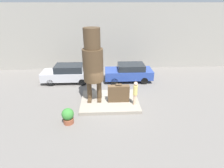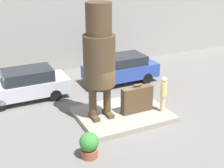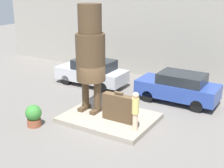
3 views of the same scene
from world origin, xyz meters
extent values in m
plane|color=slate|center=(0.00, 0.00, 0.00)|extent=(60.00, 60.00, 0.00)
cube|color=gray|center=(0.00, 0.00, 0.12)|extent=(4.11, 3.13, 0.23)
cube|color=gray|center=(0.00, 7.61, 3.32)|extent=(28.00, 0.60, 6.63)
cube|color=#4C3823|center=(-1.44, 0.01, 0.32)|extent=(0.27, 0.78, 0.17)
cube|color=#4C3823|center=(-0.74, 0.01, 0.32)|extent=(0.27, 0.78, 0.17)
cylinder|color=#4C3823|center=(-1.44, 0.13, 1.08)|extent=(0.34, 0.34, 1.36)
cylinder|color=#4C3823|center=(-0.74, 0.13, 1.08)|extent=(0.34, 0.34, 1.36)
cylinder|color=#4C3823|center=(-1.09, 0.13, 2.85)|extent=(1.36, 1.36, 2.19)
cylinder|color=#4C3823|center=(-1.09, 0.13, 4.60)|extent=(1.07, 1.07, 1.31)
cube|color=#4C3823|center=(0.61, -0.21, 0.84)|extent=(1.50, 0.37, 1.22)
cylinder|color=#4C3823|center=(0.61, -0.21, 1.55)|extent=(0.41, 0.11, 0.11)
cylinder|color=beige|center=(1.69, -0.71, 0.62)|extent=(0.22, 0.22, 0.77)
cylinder|color=#DBC66B|center=(1.69, -0.71, 1.34)|extent=(0.29, 0.29, 0.68)
sphere|color=beige|center=(1.69, -0.71, 1.81)|extent=(0.26, 0.26, 0.26)
cube|color=#B7B7BC|center=(-3.69, 3.84, 0.68)|extent=(4.44, 1.76, 0.75)
cube|color=#1E2328|center=(-3.47, 3.84, 1.34)|extent=(2.44, 1.59, 0.58)
cylinder|color=black|center=(-5.07, 3.05, 0.30)|extent=(0.61, 0.18, 0.61)
cylinder|color=black|center=(-5.07, 4.63, 0.30)|extent=(0.61, 0.18, 0.61)
cylinder|color=black|center=(-2.31, 3.05, 0.30)|extent=(0.61, 0.18, 0.61)
cylinder|color=black|center=(-2.31, 4.63, 0.30)|extent=(0.61, 0.18, 0.61)
cube|color=#284293|center=(1.86, 3.86, 0.71)|extent=(4.27, 1.81, 0.78)
cube|color=#1E2328|center=(2.07, 3.86, 1.36)|extent=(2.35, 1.63, 0.52)
cylinder|color=black|center=(0.53, 3.04, 0.32)|extent=(0.63, 0.18, 0.63)
cylinder|color=black|center=(0.53, 4.67, 0.32)|extent=(0.63, 0.18, 0.63)
cylinder|color=black|center=(3.18, 3.04, 0.32)|extent=(0.63, 0.18, 0.63)
cylinder|color=black|center=(3.18, 4.67, 0.32)|extent=(0.63, 0.18, 0.63)
cylinder|color=brown|center=(-2.57, -2.25, 0.17)|extent=(0.62, 0.62, 0.33)
sphere|color=#387F33|center=(-2.57, -2.25, 0.64)|extent=(0.72, 0.72, 0.72)
camera|label=1|loc=(-0.35, -10.96, 6.66)|focal=28.00mm
camera|label=2|loc=(-6.03, -11.35, 6.91)|focal=50.00mm
camera|label=3|loc=(6.98, -11.27, 6.23)|focal=50.00mm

